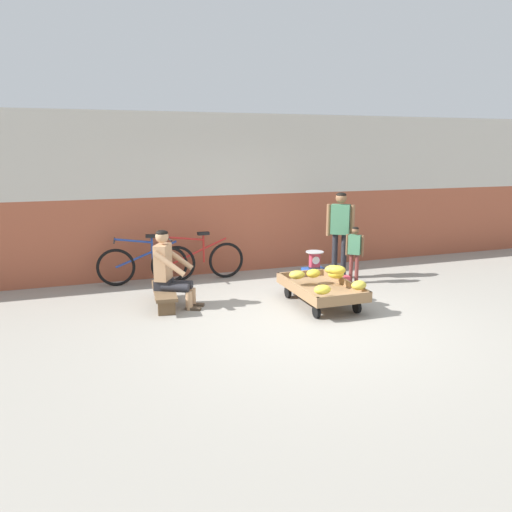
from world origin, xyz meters
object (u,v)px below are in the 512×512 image
Objects in this scene: plastic_crate at (314,277)px; bicycle_far_left at (198,261)px; customer_adult at (340,225)px; vendor_seated at (169,269)px; weighing_scale at (315,260)px; shopping_bag at (344,283)px; low_bench at (164,293)px; customer_child at (355,249)px; bicycle_near_left at (147,264)px; banana_cart at (321,289)px.

bicycle_far_left reaches higher than plastic_crate.
plastic_crate is at bearing -153.17° from customer_adult.
vendor_seated is 3.80× the size of weighing_scale.
bicycle_far_left is 6.92× the size of shopping_bag.
weighing_scale is (2.57, 0.30, 0.25)m from low_bench.
plastic_crate is 0.53m from shopping_bag.
customer_child is at bearing 4.86° from vendor_seated.
plastic_crate is 1.50× the size of shopping_bag.
plastic_crate is 0.22× the size of bicycle_far_left.
bicycle_near_left is (-0.07, 1.36, 0.15)m from low_bench.
shopping_bag is (2.10, -1.41, -0.23)m from bicycle_far_left.
shopping_bag is (2.98, -1.46, -0.23)m from bicycle_near_left.
vendor_seated reaches higher than bicycle_near_left.
low_bench is 0.68× the size of bicycle_far_left.
plastic_crate is at bearing 7.82° from vendor_seated.
vendor_seated is (0.08, -0.04, 0.37)m from low_bench.
bicycle_far_left reaches higher than low_bench.
bicycle_near_left is 6.91× the size of shopping_bag.
bicycle_near_left is at bearing 158.26° from weighing_scale.
vendor_seated is 2.55m from plastic_crate.
weighing_scale is at bearing -29.52° from bicycle_far_left.
bicycle_near_left is (-0.15, 1.40, -0.21)m from vendor_seated.
customer_adult reaches higher than banana_cart.
bicycle_near_left is (-2.27, 2.05, 0.11)m from banana_cart.
customer_child reaches higher than shopping_bag.
customer_child is (2.48, -1.07, 0.26)m from bicycle_far_left.
vendor_seated is 2.52m from weighing_scale.
banana_cart reaches higher than shopping_bag.
shopping_bag is (0.71, 0.59, -0.12)m from banana_cart.
banana_cart is at bearing -17.20° from vendor_seated.
bicycle_near_left is 3.55m from customer_child.
banana_cart is 1.09m from weighing_scale.
customer_child is at bearing 4.03° from low_bench.
banana_cart is at bearing -140.24° from shopping_bag.
low_bench is 1.14× the size of customer_child.
banana_cart is 1.48m from customer_child.
vendor_seated is at bearing 162.80° from banana_cart.
bicycle_far_left is at bearing 164.36° from customer_adult.
shopping_bag is (-0.31, -0.73, -0.83)m from customer_adult.
low_bench is at bearing -173.31° from plastic_crate.
banana_cart is 2.25m from vendor_seated.
bicycle_far_left is (-1.39, 2.00, 0.11)m from banana_cart.
bicycle_far_left reaches higher than weighing_scale.
vendor_seated is at bearing -28.00° from low_bench.
weighing_scale is 1.25× the size of shopping_bag.
low_bench is 3.11× the size of plastic_crate.
customer_adult is (3.29, -0.73, 0.60)m from bicycle_near_left.
bicycle_far_left is at bearing 150.51° from plastic_crate.
bicycle_far_left is 2.54m from shopping_bag.
low_bench is 0.98× the size of vendor_seated.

